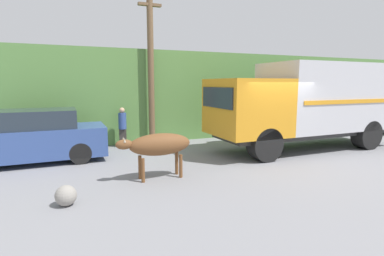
{
  "coord_description": "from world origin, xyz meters",
  "views": [
    {
      "loc": [
        -6.19,
        -8.0,
        2.46
      ],
      "look_at": [
        -2.81,
        -0.05,
        1.17
      ],
      "focal_mm": 28.0,
      "sensor_mm": 36.0,
      "label": 1
    }
  ],
  "objects_px": {
    "cargo_truck": "(310,102)",
    "brown_cow": "(159,145)",
    "pedestrian_on_hill": "(123,125)",
    "roadside_rock": "(66,196)",
    "utility_pole": "(151,64)",
    "parked_suv": "(33,137)"
  },
  "relations": [
    {
      "from": "cargo_truck",
      "to": "brown_cow",
      "type": "relative_size",
      "value": 3.85
    },
    {
      "from": "pedestrian_on_hill",
      "to": "roadside_rock",
      "type": "relative_size",
      "value": 3.63
    },
    {
      "from": "cargo_truck",
      "to": "utility_pole",
      "type": "bearing_deg",
      "value": 147.84
    },
    {
      "from": "brown_cow",
      "to": "roadside_rock",
      "type": "xyz_separation_m",
      "value": [
        -2.25,
        -0.97,
        -0.67
      ]
    },
    {
      "from": "cargo_truck",
      "to": "parked_suv",
      "type": "height_order",
      "value": "cargo_truck"
    },
    {
      "from": "cargo_truck",
      "to": "parked_suv",
      "type": "relative_size",
      "value": 1.74
    },
    {
      "from": "pedestrian_on_hill",
      "to": "cargo_truck",
      "type": "bearing_deg",
      "value": 174.11
    },
    {
      "from": "parked_suv",
      "to": "cargo_truck",
      "type": "bearing_deg",
      "value": -12.1
    },
    {
      "from": "cargo_truck",
      "to": "roadside_rock",
      "type": "height_order",
      "value": "cargo_truck"
    },
    {
      "from": "parked_suv",
      "to": "utility_pole",
      "type": "xyz_separation_m",
      "value": [
        4.18,
        1.38,
        2.41
      ]
    },
    {
      "from": "pedestrian_on_hill",
      "to": "utility_pole",
      "type": "xyz_separation_m",
      "value": [
        1.22,
        0.16,
        2.35
      ]
    },
    {
      "from": "pedestrian_on_hill",
      "to": "utility_pole",
      "type": "bearing_deg",
      "value": -153.59
    },
    {
      "from": "brown_cow",
      "to": "roadside_rock",
      "type": "height_order",
      "value": "brown_cow"
    },
    {
      "from": "cargo_truck",
      "to": "brown_cow",
      "type": "bearing_deg",
      "value": -169.54
    },
    {
      "from": "parked_suv",
      "to": "pedestrian_on_hill",
      "type": "xyz_separation_m",
      "value": [
        2.96,
        1.22,
        0.05
      ]
    },
    {
      "from": "brown_cow",
      "to": "utility_pole",
      "type": "height_order",
      "value": "utility_pole"
    },
    {
      "from": "parked_suv",
      "to": "utility_pole",
      "type": "bearing_deg",
      "value": 16.8
    },
    {
      "from": "utility_pole",
      "to": "roadside_rock",
      "type": "distance_m",
      "value": 7.02
    },
    {
      "from": "utility_pole",
      "to": "cargo_truck",
      "type": "bearing_deg",
      "value": -30.91
    },
    {
      "from": "brown_cow",
      "to": "roadside_rock",
      "type": "bearing_deg",
      "value": -164.22
    },
    {
      "from": "brown_cow",
      "to": "pedestrian_on_hill",
      "type": "height_order",
      "value": "pedestrian_on_hill"
    },
    {
      "from": "pedestrian_on_hill",
      "to": "utility_pole",
      "type": "distance_m",
      "value": 2.65
    }
  ]
}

